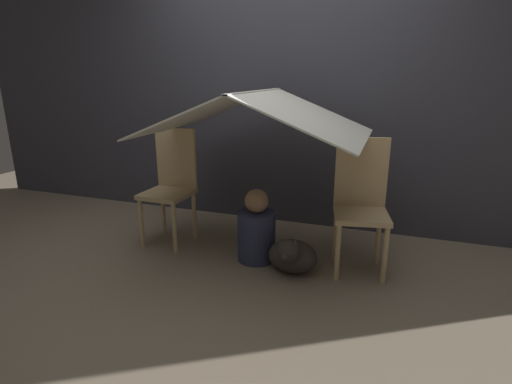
% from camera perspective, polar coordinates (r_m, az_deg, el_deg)
% --- Properties ---
extents(ground_plane, '(8.80, 8.80, 0.00)m').
position_cam_1_polar(ground_plane, '(3.08, -1.15, -10.42)').
color(ground_plane, gray).
extents(wall_back, '(7.00, 0.05, 2.50)m').
position_cam_1_polar(wall_back, '(3.75, 4.49, 14.21)').
color(wall_back, '#3D3D47').
rests_on(wall_back, ground_plane).
extents(chair_left, '(0.39, 0.39, 0.96)m').
position_cam_1_polar(chair_left, '(3.45, -12.01, 1.38)').
color(chair_left, '#D1B27F').
rests_on(chair_left, ground_plane).
extents(chair_right, '(0.44, 0.44, 0.96)m').
position_cam_1_polar(chair_right, '(2.97, 14.73, -1.23)').
color(chair_right, '#D1B27F').
rests_on(chair_right, ground_plane).
extents(sheet_canopy, '(1.58, 1.12, 0.32)m').
position_cam_1_polar(sheet_canopy, '(2.93, 0.00, 11.19)').
color(sheet_canopy, silver).
extents(person_front, '(0.29, 0.29, 0.57)m').
position_cam_1_polar(person_front, '(3.08, 0.08, -5.57)').
color(person_front, '#2D3351').
rests_on(person_front, ground_plane).
extents(dog, '(0.36, 0.38, 0.33)m').
position_cam_1_polar(dog, '(2.92, 5.14, -8.99)').
color(dog, '#332D28').
rests_on(dog, ground_plane).
extents(plush_toy, '(0.14, 0.14, 0.22)m').
position_cam_1_polar(plush_toy, '(2.97, 4.62, -9.68)').
color(plush_toy, beige).
rests_on(plush_toy, ground_plane).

